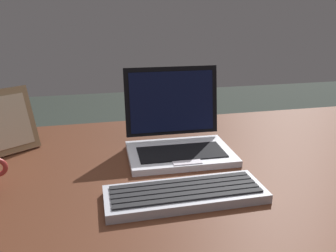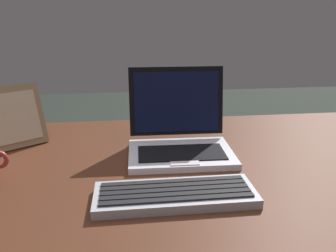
% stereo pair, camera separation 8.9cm
% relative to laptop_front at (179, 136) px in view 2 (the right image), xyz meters
% --- Properties ---
extents(desk, '(1.63, 0.82, 0.73)m').
position_rel_laptop_front_xyz_m(desk, '(0.04, -0.09, -0.11)').
color(desk, '#502918').
rests_on(desk, ground).
extents(laptop_front, '(0.29, 0.24, 0.23)m').
position_rel_laptop_front_xyz_m(laptop_front, '(0.00, 0.00, 0.00)').
color(laptop_front, silver).
rests_on(laptop_front, desk).
extents(external_keyboard, '(0.34, 0.12, 0.02)m').
position_rel_laptop_front_xyz_m(external_keyboard, '(-0.05, -0.25, -0.04)').
color(external_keyboard, '#B1B2BE').
rests_on(external_keyboard, desk).
extents(photo_frame, '(0.17, 0.14, 0.18)m').
position_rel_laptop_front_xyz_m(photo_frame, '(-0.47, 0.10, 0.04)').
color(photo_frame, '#8C724F').
rests_on(photo_frame, desk).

